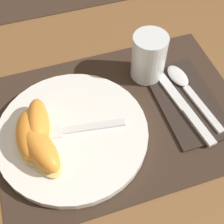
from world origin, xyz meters
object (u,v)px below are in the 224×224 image
Objects in this scene: knife at (181,103)px; citrus_wedge_0 at (38,126)px; plate at (72,133)px; citrus_wedge_2 at (40,148)px; fork at (66,130)px; citrus_wedge_1 at (31,135)px; spoon at (184,84)px; juice_glass at (148,59)px.

knife is 0.28m from citrus_wedge_0.
citrus_wedge_2 is (-0.06, -0.03, 0.03)m from plate.
citrus_wedge_1 reaches higher than fork.
citrus_wedge_0 reaches higher than knife.
knife is 1.96× the size of citrus_wedge_1.
citrus_wedge_2 reaches higher than knife.
fork reaches higher than knife.
citrus_wedge_2 is at bearing -148.47° from fork.
spoon is at bearing 13.10° from citrus_wedge_2.
juice_glass reaches higher than citrus_wedge_1.
knife is at bearing -3.06° from citrus_wedge_0.
juice_glass reaches higher than plate.
fork is at bearing -16.36° from citrus_wedge_0.
citrus_wedge_2 reaches higher than fork.
citrus_wedge_1 is at bearing -172.53° from spoon.
fork is at bearing -153.62° from juice_glass.
spoon is 0.30m from citrus_wedge_0.
juice_glass is at bearing 19.36° from citrus_wedge_0.
spoon is at bearing 5.27° from citrus_wedge_0.
citrus_wedge_1 is (-0.07, 0.00, 0.03)m from plate.
citrus_wedge_2 is (-0.28, -0.03, 0.03)m from knife.
citrus_wedge_2 is at bearing -97.47° from citrus_wedge_0.
citrus_wedge_1 is (-0.29, 0.00, 0.03)m from knife.
plate is 2.48× the size of citrus_wedge_1.
citrus_wedge_0 is (-0.28, 0.01, 0.03)m from knife.
plate is 0.07m from citrus_wedge_1.
citrus_wedge_0 reaches higher than citrus_wedge_1.
juice_glass is 0.89× the size of citrus_wedge_1.
citrus_wedge_1 is (-0.06, -0.00, 0.02)m from fork.
knife is 1.19× the size of spoon.
fork is (-0.20, -0.10, -0.03)m from juice_glass.
fork is (-0.26, -0.04, 0.01)m from spoon.
citrus_wedge_0 is at bearing 163.85° from plate.
fork is (-0.01, 0.00, 0.01)m from plate.
citrus_wedge_0 is 0.02m from citrus_wedge_1.
plate reaches higher than spoon.
citrus_wedge_1 is 0.03m from citrus_wedge_2.
spoon is (0.06, -0.06, -0.04)m from juice_glass.
citrus_wedge_0 is 1.06× the size of citrus_wedge_1.
plate is at bearing -151.71° from juice_glass.
citrus_wedge_2 is (0.01, -0.03, 0.00)m from citrus_wedge_1.
citrus_wedge_2 is (-0.05, -0.03, 0.02)m from fork.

